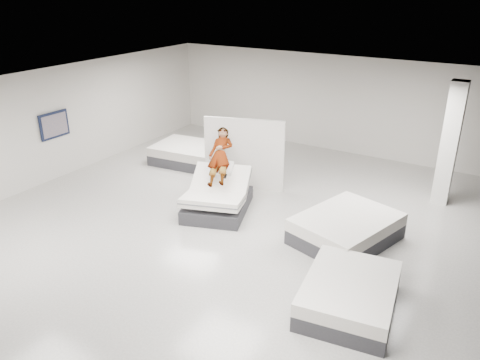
{
  "coord_description": "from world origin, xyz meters",
  "views": [
    {
      "loc": [
        5.26,
        -7.78,
        5.37
      ],
      "look_at": [
        -0.05,
        1.01,
        1.0
      ],
      "focal_mm": 35.0,
      "sensor_mm": 36.0,
      "label": 1
    }
  ],
  "objects_px": {
    "remote": "(225,176)",
    "person": "(220,163)",
    "wall_poster": "(54,125)",
    "column": "(449,144)",
    "flat_bed_right_far": "(346,229)",
    "hero_bed": "(218,198)",
    "flat_bed_right_near": "(349,295)",
    "divider_panel": "(244,154)",
    "flat_bed_left_far": "(189,154)"
  },
  "relations": [
    {
      "from": "column",
      "to": "person",
      "type": "bearing_deg",
      "value": -146.55
    },
    {
      "from": "person",
      "to": "flat_bed_left_far",
      "type": "relative_size",
      "value": 0.73
    },
    {
      "from": "wall_poster",
      "to": "divider_panel",
      "type": "bearing_deg",
      "value": 22.6
    },
    {
      "from": "flat_bed_right_far",
      "to": "wall_poster",
      "type": "distance_m",
      "value": 8.62
    },
    {
      "from": "person",
      "to": "remote",
      "type": "distance_m",
      "value": 0.46
    },
    {
      "from": "column",
      "to": "wall_poster",
      "type": "distance_m",
      "value": 10.71
    },
    {
      "from": "hero_bed",
      "to": "flat_bed_right_far",
      "type": "relative_size",
      "value": 0.88
    },
    {
      "from": "flat_bed_right_near",
      "to": "flat_bed_left_far",
      "type": "relative_size",
      "value": 0.96
    },
    {
      "from": "hero_bed",
      "to": "flat_bed_left_far",
      "type": "height_order",
      "value": "hero_bed"
    },
    {
      "from": "remote",
      "to": "flat_bed_right_far",
      "type": "relative_size",
      "value": 0.05
    },
    {
      "from": "wall_poster",
      "to": "hero_bed",
      "type": "bearing_deg",
      "value": 5.71
    },
    {
      "from": "divider_panel",
      "to": "column",
      "type": "xyz_separation_m",
      "value": [
        4.88,
        1.9,
        0.59
      ]
    },
    {
      "from": "flat_bed_right_far",
      "to": "column",
      "type": "bearing_deg",
      "value": 65.98
    },
    {
      "from": "person",
      "to": "divider_panel",
      "type": "bearing_deg",
      "value": 74.19
    },
    {
      "from": "divider_panel",
      "to": "wall_poster",
      "type": "height_order",
      "value": "divider_panel"
    },
    {
      "from": "remote",
      "to": "wall_poster",
      "type": "bearing_deg",
      "value": 166.99
    },
    {
      "from": "column",
      "to": "wall_poster",
      "type": "xyz_separation_m",
      "value": [
        -9.93,
        -4.0,
        0.0
      ]
    },
    {
      "from": "person",
      "to": "divider_panel",
      "type": "xyz_separation_m",
      "value": [
        -0.07,
        1.28,
        -0.18
      ]
    },
    {
      "from": "hero_bed",
      "to": "column",
      "type": "relative_size",
      "value": 0.71
    },
    {
      "from": "hero_bed",
      "to": "flat_bed_right_near",
      "type": "xyz_separation_m",
      "value": [
        4.11,
        -1.99,
        -0.07
      ]
    },
    {
      "from": "hero_bed",
      "to": "flat_bed_right_near",
      "type": "bearing_deg",
      "value": -25.77
    },
    {
      "from": "hero_bed",
      "to": "person",
      "type": "height_order",
      "value": "person"
    },
    {
      "from": "remote",
      "to": "flat_bed_right_near",
      "type": "xyz_separation_m",
      "value": [
        3.89,
        -2.02,
        -0.71
      ]
    },
    {
      "from": "divider_panel",
      "to": "flat_bed_right_far",
      "type": "bearing_deg",
      "value": -39.4
    },
    {
      "from": "person",
      "to": "remote",
      "type": "height_order",
      "value": "person"
    },
    {
      "from": "person",
      "to": "flat_bed_right_far",
      "type": "xyz_separation_m",
      "value": [
        3.37,
        -0.05,
        -0.88
      ]
    },
    {
      "from": "remote",
      "to": "wall_poster",
      "type": "relative_size",
      "value": 0.15
    },
    {
      "from": "person",
      "to": "flat_bed_right_near",
      "type": "height_order",
      "value": "person"
    },
    {
      "from": "remote",
      "to": "column",
      "type": "relative_size",
      "value": 0.04
    },
    {
      "from": "hero_bed",
      "to": "remote",
      "type": "bearing_deg",
      "value": 9.28
    },
    {
      "from": "remote",
      "to": "flat_bed_left_far",
      "type": "bearing_deg",
      "value": 121.99
    },
    {
      "from": "remote",
      "to": "person",
      "type": "bearing_deg",
      "value": 122.15
    },
    {
      "from": "divider_panel",
      "to": "flat_bed_right_far",
      "type": "distance_m",
      "value": 3.76
    },
    {
      "from": "divider_panel",
      "to": "flat_bed_left_far",
      "type": "relative_size",
      "value": 0.96
    },
    {
      "from": "flat_bed_right_far",
      "to": "flat_bed_right_near",
      "type": "xyz_separation_m",
      "value": [
        0.84,
        -2.23,
        -0.03
      ]
    },
    {
      "from": "flat_bed_right_near",
      "to": "wall_poster",
      "type": "bearing_deg",
      "value": 171.08
    },
    {
      "from": "flat_bed_left_far",
      "to": "column",
      "type": "relative_size",
      "value": 0.72
    },
    {
      "from": "hero_bed",
      "to": "flat_bed_right_near",
      "type": "relative_size",
      "value": 1.03
    },
    {
      "from": "flat_bed_right_near",
      "to": "column",
      "type": "relative_size",
      "value": 0.69
    },
    {
      "from": "flat_bed_right_near",
      "to": "column",
      "type": "bearing_deg",
      "value": 83.73
    },
    {
      "from": "hero_bed",
      "to": "wall_poster",
      "type": "xyz_separation_m",
      "value": [
        -5.22,
        -0.52,
        1.25
      ]
    },
    {
      "from": "flat_bed_right_near",
      "to": "flat_bed_left_far",
      "type": "height_order",
      "value": "flat_bed_left_far"
    },
    {
      "from": "column",
      "to": "hero_bed",
      "type": "bearing_deg",
      "value": -143.58
    },
    {
      "from": "remote",
      "to": "column",
      "type": "xyz_separation_m",
      "value": [
        4.49,
        3.44,
        0.62
      ]
    },
    {
      "from": "flat_bed_right_near",
      "to": "column",
      "type": "height_order",
      "value": "column"
    },
    {
      "from": "person",
      "to": "column",
      "type": "relative_size",
      "value": 0.52
    },
    {
      "from": "flat_bed_right_far",
      "to": "person",
      "type": "bearing_deg",
      "value": 179.08
    },
    {
      "from": "person",
      "to": "column",
      "type": "distance_m",
      "value": 5.79
    },
    {
      "from": "flat_bed_right_near",
      "to": "wall_poster",
      "type": "distance_m",
      "value": 9.54
    },
    {
      "from": "remote",
      "to": "column",
      "type": "distance_m",
      "value": 5.69
    }
  ]
}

